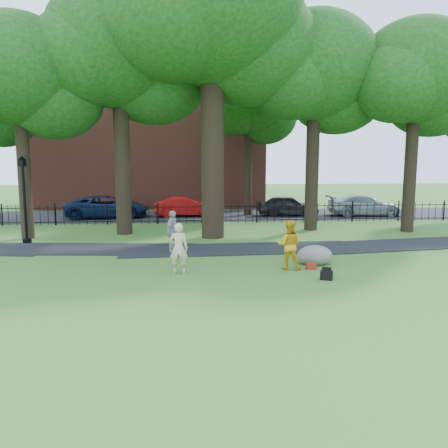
{
  "coord_description": "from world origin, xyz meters",
  "views": [
    {
      "loc": [
        -1.27,
        -14.22,
        3.67
      ],
      "look_at": [
        0.12,
        2.0,
        1.37
      ],
      "focal_mm": 35.0,
      "sensor_mm": 36.0,
      "label": 1
    }
  ],
  "objects": [
    {
      "name": "navy_van",
      "position": [
        -6.56,
        15.19,
        0.75
      ],
      "size": [
        5.57,
        2.9,
        1.5
      ],
      "primitive_type": "imported",
      "rotation": [
        0.0,
        0.0,
        1.65
      ],
      "color": "#0B1B3B",
      "rests_on": "ground"
    },
    {
      "name": "red_sedan",
      "position": [
        -1.35,
        15.46,
        0.69
      ],
      "size": [
        4.25,
        1.65,
        1.38
      ],
      "primitive_type": "imported",
      "rotation": [
        0.0,
        0.0,
        1.62
      ],
      "color": "#AC0D0E",
      "rests_on": "ground"
    },
    {
      "name": "lamppost",
      "position": [
        -8.57,
        6.1,
        1.94
      ],
      "size": [
        0.39,
        0.39,
        3.96
      ],
      "rotation": [
        0.0,
        0.0,
        -0.35
      ],
      "color": "black",
      "rests_on": "ground"
    },
    {
      "name": "ground",
      "position": [
        0.0,
        0.0,
        0.0
      ],
      "size": [
        120.0,
        120.0,
        0.0
      ],
      "primitive_type": "plane",
      "color": "#417027",
      "rests_on": "ground"
    },
    {
      "name": "pedestrian",
      "position": [
        -1.87,
        3.46,
        0.87
      ],
      "size": [
        0.75,
        1.1,
        1.73
      ],
      "primitive_type": "imported",
      "rotation": [
        0.0,
        0.0,
        1.22
      ],
      "color": "#A0A0A4",
      "rests_on": "ground"
    },
    {
      "name": "iron_fence",
      "position": [
        0.0,
        12.0,
        0.6
      ],
      "size": [
        44.0,
        0.04,
        1.2
      ],
      "color": "black",
      "rests_on": "ground"
    },
    {
      "name": "tree_row",
      "position": [
        0.52,
        8.4,
        8.15
      ],
      "size": [
        26.82,
        7.96,
        12.42
      ],
      "color": "black",
      "rests_on": "ground"
    },
    {
      "name": "street",
      "position": [
        0.0,
        16.0,
        0.0
      ],
      "size": [
        80.0,
        7.0,
        0.02
      ],
      "primitive_type": "cube",
      "color": "black",
      "rests_on": "ground"
    },
    {
      "name": "backpack",
      "position": [
        3.1,
        -1.17,
        0.14
      ],
      "size": [
        0.45,
        0.37,
        0.29
      ],
      "primitive_type": "cube",
      "rotation": [
        0.0,
        0.0,
        -0.38
      ],
      "color": "black",
      "rests_on": "ground"
    },
    {
      "name": "brick_building",
      "position": [
        -4.0,
        24.0,
        6.0
      ],
      "size": [
        18.0,
        8.0,
        12.0
      ],
      "primitive_type": "cube",
      "color": "brown",
      "rests_on": "ground"
    },
    {
      "name": "grey_car",
      "position": [
        5.72,
        15.29,
        0.72
      ],
      "size": [
        4.3,
        1.95,
        1.43
      ],
      "primitive_type": "imported",
      "rotation": [
        0.0,
        0.0,
        1.51
      ],
      "color": "black",
      "rests_on": "ground"
    },
    {
      "name": "big_tree",
      "position": [
        0.13,
        7.09,
        10.14
      ],
      "size": [
        10.08,
        8.61,
        14.37
      ],
      "color": "black",
      "rests_on": "ground"
    },
    {
      "name": "boulder",
      "position": [
        3.34,
        0.96,
        0.38
      ],
      "size": [
        1.53,
        1.34,
        0.75
      ],
      "primitive_type": "ellipsoid",
      "rotation": [
        0.0,
        0.0,
        0.33
      ],
      "color": "#6B6759",
      "rests_on": "ground"
    },
    {
      "name": "woman",
      "position": [
        -1.55,
        0.04,
        0.85
      ],
      "size": [
        0.65,
        0.45,
        1.7
      ],
      "primitive_type": "imported",
      "rotation": [
        0.0,
        0.0,
        3.07
      ],
      "color": "beige",
      "rests_on": "ground"
    },
    {
      "name": "silver_car",
      "position": [
        10.97,
        14.9,
        0.73
      ],
      "size": [
        5.14,
        2.34,
        1.46
      ],
      "primitive_type": "imported",
      "rotation": [
        0.0,
        0.0,
        1.51
      ],
      "color": "#A0A4A8",
      "rests_on": "ground"
    },
    {
      "name": "man",
      "position": [
        2.22,
        0.29,
        0.86
      ],
      "size": [
        0.98,
        0.85,
        1.71
      ],
      "primitive_type": "imported",
      "rotation": [
        0.0,
        0.0,
        2.87
      ],
      "color": "orange",
      "rests_on": "ground"
    },
    {
      "name": "red_bag",
      "position": [
        3.0,
        0.2,
        0.11
      ],
      "size": [
        0.33,
        0.21,
        0.22
      ],
      "primitive_type": "cube",
      "rotation": [
        0.0,
        0.0,
        0.0
      ],
      "color": "maroon",
      "rests_on": "ground"
    },
    {
      "name": "footpath",
      "position": [
        1.0,
        3.9,
        0.0
      ],
      "size": [
        36.07,
        3.85,
        0.03
      ],
      "primitive_type": "cube",
      "rotation": [
        0.0,
        0.0,
        0.03
      ],
      "color": "black",
      "rests_on": "ground"
    }
  ]
}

